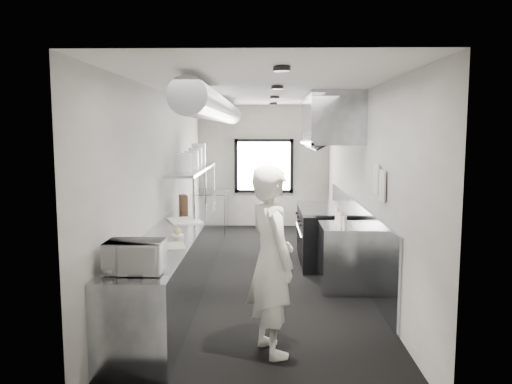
{
  "coord_description": "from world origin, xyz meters",
  "views": [
    {
      "loc": [
        0.06,
        -7.7,
        2.22
      ],
      "look_at": [
        -0.09,
        -0.2,
        1.3
      ],
      "focal_mm": 35.63,
      "sensor_mm": 36.0,
      "label": 1
    }
  ],
  "objects_px": {
    "knife_block": "(183,203)",
    "squeeze_bottle_b": "(341,222)",
    "microwave": "(135,257)",
    "deli_tub_b": "(137,251)",
    "exhaust_hood": "(330,120)",
    "squeeze_bottle_a": "(345,223)",
    "prep_counter": "(183,252)",
    "plate_stack_c": "(195,157)",
    "squeeze_bottle_e": "(337,215)",
    "range": "(324,235)",
    "bottle_station": "(343,257)",
    "plate_stack_a": "(185,163)",
    "cutting_board": "(185,221)",
    "pass_shelf": "(194,170)",
    "line_cook": "(271,260)",
    "deli_tub_a": "(137,253)",
    "plate_stack_d": "(198,154)",
    "squeeze_bottle_d": "(337,217)",
    "plate_stack_b": "(192,160)",
    "far_work_table": "(211,212)",
    "small_plate": "(178,235)"
  },
  "relations": [
    {
      "from": "line_cook",
      "to": "plate_stack_b",
      "type": "xyz_separation_m",
      "value": [
        -1.32,
        3.64,
        0.78
      ]
    },
    {
      "from": "range",
      "to": "plate_stack_d",
      "type": "relative_size",
      "value": 3.96
    },
    {
      "from": "line_cook",
      "to": "deli_tub_a",
      "type": "height_order",
      "value": "line_cook"
    },
    {
      "from": "exhaust_hood",
      "to": "plate_stack_b",
      "type": "relative_size",
      "value": 7.33
    },
    {
      "from": "far_work_table",
      "to": "squeeze_bottle_b",
      "type": "bearing_deg",
      "value": -61.22
    },
    {
      "from": "prep_counter",
      "to": "small_plate",
      "type": "height_order",
      "value": "small_plate"
    },
    {
      "from": "knife_block",
      "to": "squeeze_bottle_e",
      "type": "bearing_deg",
      "value": -42.85
    },
    {
      "from": "prep_counter",
      "to": "plate_stack_a",
      "type": "height_order",
      "value": "plate_stack_a"
    },
    {
      "from": "pass_shelf",
      "to": "microwave",
      "type": "relative_size",
      "value": 6.06
    },
    {
      "from": "knife_block",
      "to": "squeeze_bottle_b",
      "type": "relative_size",
      "value": 1.6
    },
    {
      "from": "plate_stack_a",
      "to": "small_plate",
      "type": "bearing_deg",
      "value": -84.2
    },
    {
      "from": "squeeze_bottle_b",
      "to": "prep_counter",
      "type": "bearing_deg",
      "value": 170.88
    },
    {
      "from": "prep_counter",
      "to": "plate_stack_c",
      "type": "relative_size",
      "value": 17.87
    },
    {
      "from": "plate_stack_c",
      "to": "squeeze_bottle_e",
      "type": "bearing_deg",
      "value": -36.82
    },
    {
      "from": "microwave",
      "to": "deli_tub_b",
      "type": "relative_size",
      "value": 3.18
    },
    {
      "from": "bottle_station",
      "to": "plate_stack_b",
      "type": "distance_m",
      "value": 3.08
    },
    {
      "from": "cutting_board",
      "to": "plate_stack_b",
      "type": "distance_m",
      "value": 1.5
    },
    {
      "from": "squeeze_bottle_a",
      "to": "knife_block",
      "type": "bearing_deg",
      "value": 147.72
    },
    {
      "from": "prep_counter",
      "to": "squeeze_bottle_d",
      "type": "relative_size",
      "value": 31.89
    },
    {
      "from": "exhaust_hood",
      "to": "squeeze_bottle_a",
      "type": "xyz_separation_m",
      "value": [
        0.02,
        -1.66,
        -1.41
      ]
    },
    {
      "from": "range",
      "to": "squeeze_bottle_a",
      "type": "bearing_deg",
      "value": -87.35
    },
    {
      "from": "deli_tub_a",
      "to": "plate_stack_a",
      "type": "xyz_separation_m",
      "value": [
        0.05,
        2.8,
        0.77
      ]
    },
    {
      "from": "plate_stack_a",
      "to": "plate_stack_c",
      "type": "xyz_separation_m",
      "value": [
        0.02,
        1.08,
        0.02
      ]
    },
    {
      "from": "deli_tub_b",
      "to": "pass_shelf",
      "type": "bearing_deg",
      "value": 88.34
    },
    {
      "from": "pass_shelf",
      "to": "deli_tub_a",
      "type": "height_order",
      "value": "pass_shelf"
    },
    {
      "from": "plate_stack_a",
      "to": "squeeze_bottle_a",
      "type": "xyz_separation_m",
      "value": [
        2.34,
        -1.21,
        -0.73
      ]
    },
    {
      "from": "prep_counter",
      "to": "squeeze_bottle_e",
      "type": "bearing_deg",
      "value": 2.5
    },
    {
      "from": "prep_counter",
      "to": "knife_block",
      "type": "distance_m",
      "value": 1.23
    },
    {
      "from": "plate_stack_a",
      "to": "knife_block",
      "type": "bearing_deg",
      "value": 104.5
    },
    {
      "from": "deli_tub_b",
      "to": "knife_block",
      "type": "bearing_deg",
      "value": 90.35
    },
    {
      "from": "squeeze_bottle_d",
      "to": "range",
      "type": "bearing_deg",
      "value": 91.32
    },
    {
      "from": "exhaust_hood",
      "to": "bottle_station",
      "type": "bearing_deg",
      "value": -87.82
    },
    {
      "from": "line_cook",
      "to": "small_plate",
      "type": "xyz_separation_m",
      "value": [
        -1.17,
        1.36,
        -0.04
      ]
    },
    {
      "from": "bottle_station",
      "to": "plate_stack_b",
      "type": "height_order",
      "value": "plate_stack_b"
    },
    {
      "from": "microwave",
      "to": "squeeze_bottle_d",
      "type": "relative_size",
      "value": 2.63
    },
    {
      "from": "deli_tub_b",
      "to": "cutting_board",
      "type": "xyz_separation_m",
      "value": [
        0.16,
        2.09,
        -0.05
      ]
    },
    {
      "from": "small_plate",
      "to": "prep_counter",
      "type": "bearing_deg",
      "value": 95.67
    },
    {
      "from": "exhaust_hood",
      "to": "knife_block",
      "type": "xyz_separation_m",
      "value": [
        -2.41,
        -0.13,
        -1.36
      ]
    },
    {
      "from": "cutting_board",
      "to": "squeeze_bottle_a",
      "type": "relative_size",
      "value": 3.34
    },
    {
      "from": "prep_counter",
      "to": "cutting_board",
      "type": "relative_size",
      "value": 10.59
    },
    {
      "from": "deli_tub_a",
      "to": "plate_stack_d",
      "type": "height_order",
      "value": "plate_stack_d"
    },
    {
      "from": "deli_tub_b",
      "to": "squeeze_bottle_d",
      "type": "relative_size",
      "value": 0.83
    },
    {
      "from": "far_work_table",
      "to": "line_cook",
      "type": "xyz_separation_m",
      "value": [
        1.26,
        -6.01,
        0.49
      ]
    },
    {
      "from": "squeeze_bottle_a",
      "to": "plate_stack_c",
      "type": "bearing_deg",
      "value": 135.46
    },
    {
      "from": "exhaust_hood",
      "to": "plate_stack_d",
      "type": "relative_size",
      "value": 5.44
    },
    {
      "from": "deli_tub_a",
      "to": "plate_stack_b",
      "type": "relative_size",
      "value": 0.41
    },
    {
      "from": "knife_block",
      "to": "squeeze_bottle_d",
      "type": "distance_m",
      "value": 2.64
    },
    {
      "from": "small_plate",
      "to": "plate_stack_a",
      "type": "height_order",
      "value": "plate_stack_a"
    },
    {
      "from": "small_plate",
      "to": "plate_stack_c",
      "type": "relative_size",
      "value": 0.47
    },
    {
      "from": "range",
      "to": "bottle_station",
      "type": "bearing_deg",
      "value": -85.43
    }
  ]
}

